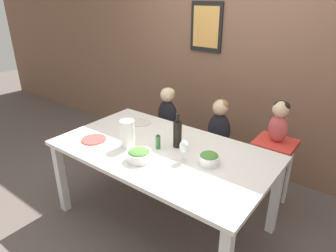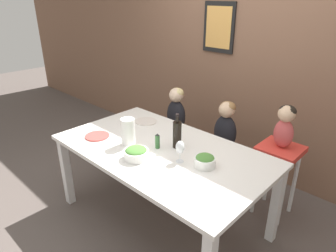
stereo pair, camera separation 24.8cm
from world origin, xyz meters
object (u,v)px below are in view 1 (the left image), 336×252
at_px(chair_far_left, 167,136).
at_px(wine_glass_near, 184,147).
at_px(person_child_left, 168,109).
at_px(person_child_center, 220,123).
at_px(wine_bottle, 177,133).
at_px(chair_right_highchair, 273,156).
at_px(salad_bowl_small, 209,158).
at_px(dinner_plate_back_left, 140,122).
at_px(dinner_plate_front_left, 94,139).
at_px(person_baby_right, 280,118).
at_px(salad_bowl_large, 139,155).
at_px(chair_far_center, 217,152).
at_px(paper_towel_roll, 128,134).

xyz_separation_m(chair_far_left, wine_glass_near, (0.81, -0.85, 0.47)).
relative_size(person_child_left, person_child_center, 1.00).
bearing_deg(wine_bottle, person_child_left, 132.46).
distance_m(chair_right_highchair, wine_bottle, 0.97).
bearing_deg(chair_far_left, salad_bowl_small, -38.09).
height_order(person_child_left, dinner_plate_back_left, person_child_left).
height_order(chair_far_left, person_child_center, person_child_center).
xyz_separation_m(chair_far_left, dinner_plate_front_left, (-0.03, -1.04, 0.35)).
height_order(chair_right_highchair, person_child_center, person_child_center).
xyz_separation_m(person_baby_right, dinner_plate_front_left, (-1.27, -1.04, -0.18)).
height_order(person_child_left, dinner_plate_front_left, person_child_left).
bearing_deg(person_child_left, person_child_center, 0.00).
relative_size(chair_far_left, chair_right_highchair, 0.67).
distance_m(salad_bowl_small, dinner_plate_back_left, 0.99).
xyz_separation_m(chair_far_left, wine_bottle, (0.63, -0.69, 0.47)).
xyz_separation_m(salad_bowl_large, salad_bowl_small, (0.46, 0.28, 0.00)).
bearing_deg(person_child_left, salad_bowl_large, -63.38).
bearing_deg(wine_glass_near, salad_bowl_small, 23.59).
relative_size(person_child_left, person_baby_right, 1.32).
distance_m(person_child_left, wine_glass_near, 1.18).
height_order(chair_right_highchair, person_child_left, person_child_left).
height_order(chair_far_center, person_child_left, person_child_left).
distance_m(chair_far_left, salad_bowl_small, 1.32).
xyz_separation_m(chair_right_highchair, paper_towel_roll, (-0.94, -0.94, 0.31)).
height_order(person_baby_right, dinner_plate_front_left, person_baby_right).
xyz_separation_m(wine_glass_near, dinner_plate_front_left, (-0.84, -0.19, -0.11)).
bearing_deg(chair_right_highchair, salad_bowl_large, -124.13).
bearing_deg(dinner_plate_back_left, dinner_plate_front_left, -97.39).
bearing_deg(person_child_left, wine_glass_near, -46.56).
height_order(wine_glass_near, dinner_plate_back_left, wine_glass_near).
bearing_deg(person_baby_right, dinner_plate_back_left, -157.17).
bearing_deg(dinner_plate_back_left, chair_far_left, 94.65).
bearing_deg(salad_bowl_small, person_baby_right, 71.97).
relative_size(person_child_left, dinner_plate_back_left, 2.34).
height_order(wine_bottle, dinner_plate_front_left, wine_bottle).
bearing_deg(person_baby_right, chair_right_highchair, -90.00).
xyz_separation_m(wine_bottle, dinner_plate_front_left, (-0.66, -0.35, -0.12)).
relative_size(wine_bottle, salad_bowl_large, 1.51).
relative_size(salad_bowl_large, salad_bowl_small, 1.22).
bearing_deg(chair_far_center, salad_bowl_small, -67.24).
bearing_deg(chair_right_highchair, person_baby_right, 90.00).
distance_m(wine_bottle, salad_bowl_small, 0.38).
height_order(person_child_left, salad_bowl_large, person_child_left).
bearing_deg(wine_bottle, dinner_plate_back_left, 162.63).
bearing_deg(salad_bowl_large, chair_right_highchair, 55.87).
bearing_deg(dinner_plate_back_left, wine_bottle, -17.37).
relative_size(person_child_center, salad_bowl_large, 2.57).
height_order(chair_far_center, chair_right_highchair, chair_right_highchair).
xyz_separation_m(person_child_left, person_baby_right, (1.24, 0.00, 0.19)).
relative_size(salad_bowl_small, dinner_plate_back_left, 0.75).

